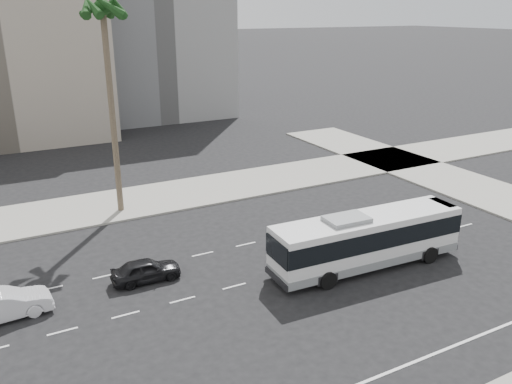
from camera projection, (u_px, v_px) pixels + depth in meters
ground at (281, 274)px, 29.85m from camera, size 700.00×700.00×0.00m
sidewalk_north at (185, 193)px, 42.73m from camera, size 120.00×7.00×0.15m
midrise_gray_center at (142, 19)px, 72.35m from camera, size 20.00×20.00×26.00m
city_bus at (367, 239)px, 30.19m from camera, size 11.93×3.19×3.40m
car_a at (146, 270)px, 28.93m from camera, size 1.69×3.88×1.30m
car_b at (3, 305)px, 25.33m from camera, size 1.85×4.60×1.49m
palm_near at (103, 12)px, 34.37m from camera, size 4.64×4.64×15.64m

